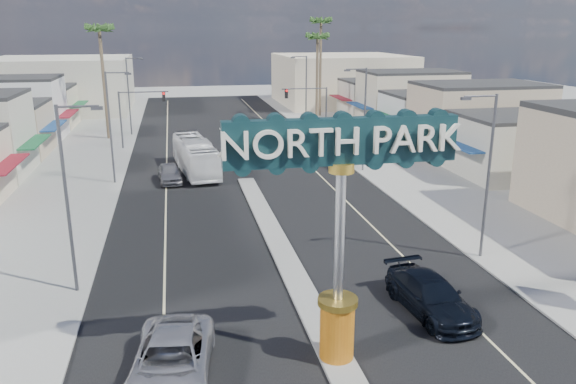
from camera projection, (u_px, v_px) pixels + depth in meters
name	position (u px, v px, depth m)	size (l,w,h in m)	color
ground	(244.00, 177.00, 47.81)	(160.00, 160.00, 0.00)	gray
road	(244.00, 177.00, 47.81)	(20.00, 120.00, 0.01)	black
median_island	(279.00, 244.00, 32.74)	(1.30, 30.00, 0.16)	gray
sidewalk_left	(71.00, 185.00, 45.11)	(8.00, 120.00, 0.12)	gray
sidewalk_right	(399.00, 169.00, 50.48)	(8.00, 120.00, 0.12)	gray
storefront_row_right	(439.00, 112.00, 63.80)	(12.00, 42.00, 6.00)	#B7B29E
backdrop_far_left	(62.00, 85.00, 84.79)	(20.00, 20.00, 8.00)	#B7B29E
backdrop_far_right	(341.00, 80.00, 93.23)	(20.00, 20.00, 8.00)	beige
gateway_sign	(340.00, 213.00, 19.79)	(8.20, 1.50, 9.15)	#CB5D0F
traffic_signal_left	(138.00, 108.00, 58.01)	(5.09, 0.45, 6.00)	#47474C
traffic_signal_right	(310.00, 103.00, 61.53)	(5.09, 0.45, 6.00)	#47474C
streetlight_l_near	(70.00, 191.00, 25.58)	(2.03, 0.22, 9.00)	#47474C
streetlight_l_mid	(112.00, 122.00, 44.39)	(2.03, 0.22, 9.00)	#47474C
streetlight_l_far	(130.00, 92.00, 65.08)	(2.03, 0.22, 9.00)	#47474C
streetlight_r_near	(486.00, 169.00, 29.58)	(2.03, 0.22, 9.00)	#47474C
streetlight_r_mid	(363.00, 114.00, 48.39)	(2.03, 0.22, 9.00)	#47474C
streetlight_r_far	(305.00, 89.00, 69.08)	(2.03, 0.22, 9.00)	#47474C
palm_left_far	(100.00, 35.00, 60.90)	(2.60, 2.60, 13.10)	brown
palm_right_mid	(318.00, 41.00, 71.78)	(2.60, 2.60, 12.10)	brown
palm_right_far	(321.00, 27.00, 77.31)	(2.60, 2.60, 14.10)	brown
suv_left	(171.00, 361.00, 19.91)	(2.78, 6.03, 1.67)	#BAB9BE
suv_right	(431.00, 296.00, 24.87)	(2.26, 5.57, 1.62)	black
car_parked_left	(170.00, 173.00, 46.07)	(1.80, 4.48, 1.52)	slate
car_parked_right	(339.00, 159.00, 51.32)	(1.51, 4.32, 1.42)	white
city_bus	(195.00, 156.00, 49.06)	(2.50, 10.67, 2.97)	white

